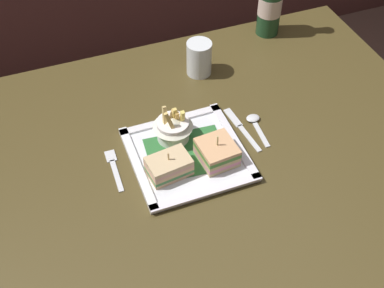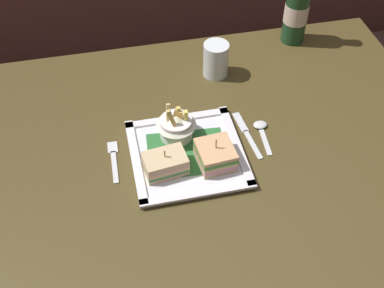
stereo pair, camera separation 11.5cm
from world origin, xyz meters
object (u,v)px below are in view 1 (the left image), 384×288
object	(u,v)px
sandwich_half_left	(169,166)
beer_bottle	(271,0)
water_glass	(199,60)
sandwich_half_right	(217,152)
fork	(114,168)
fries_cup	(173,127)
knife	(241,128)
dining_table	(196,179)
square_plate	(188,156)
spoon	(255,122)

from	to	relation	value
sandwich_half_left	beer_bottle	size ratio (longest dim) A/B	0.36
beer_bottle	water_glass	xyz separation A→B (m)	(-0.26, -0.11, -0.07)
sandwich_half_right	fork	distance (m)	0.24
fries_cup	knife	xyz separation A→B (m)	(0.17, -0.02, -0.05)
sandwich_half_right	beer_bottle	size ratio (longest dim) A/B	0.32
dining_table	square_plate	world-z (taller)	square_plate
square_plate	sandwich_half_right	size ratio (longest dim) A/B	2.84
sandwich_half_right	fries_cup	distance (m)	0.12
fries_cup	beer_bottle	size ratio (longest dim) A/B	0.35
water_glass	fries_cup	bearing A→B (deg)	-124.38
dining_table	beer_bottle	distance (m)	0.58
fork	fries_cup	bearing A→B (deg)	12.27
fries_cup	knife	size ratio (longest dim) A/B	0.59
sandwich_half_right	spoon	bearing A→B (deg)	30.92
water_glass	knife	distance (m)	0.25
sandwich_half_right	water_glass	distance (m)	0.34
water_glass	dining_table	bearing A→B (deg)	-112.40
sandwich_half_right	beer_bottle	xyz separation A→B (m)	(0.35, 0.43, 0.08)
sandwich_half_left	sandwich_half_right	xyz separation A→B (m)	(0.12, -0.00, 0.00)
sandwich_half_left	beer_bottle	bearing A→B (deg)	43.00
dining_table	beer_bottle	world-z (taller)	beer_bottle
knife	spoon	distance (m)	0.04
fries_cup	fork	xyz separation A→B (m)	(-0.16, -0.03, -0.05)
dining_table	fries_cup	bearing A→B (deg)	122.69
dining_table	spoon	distance (m)	0.21
square_plate	spoon	bearing A→B (deg)	13.25
dining_table	knife	world-z (taller)	knife
fork	knife	xyz separation A→B (m)	(0.33, 0.02, 0.00)
beer_bottle	spoon	xyz separation A→B (m)	(-0.21, -0.35, -0.10)
sandwich_half_left	beer_bottle	distance (m)	0.64
water_glass	sandwich_half_right	bearing A→B (deg)	-104.25
dining_table	water_glass	bearing A→B (deg)	67.60
dining_table	beer_bottle	size ratio (longest dim) A/B	4.44
beer_bottle	knife	world-z (taller)	beer_bottle
knife	spoon	bearing A→B (deg)	3.70
square_plate	sandwich_half_left	xyz separation A→B (m)	(-0.06, -0.04, 0.03)
fries_cup	beer_bottle	distance (m)	0.54
beer_bottle	water_glass	distance (m)	0.29
sandwich_half_left	fork	world-z (taller)	sandwich_half_left
beer_bottle	spoon	bearing A→B (deg)	-120.72
sandwich_half_left	fork	distance (m)	0.13
sandwich_half_left	water_glass	bearing A→B (deg)	58.53
fries_cup	knife	bearing A→B (deg)	-6.17
dining_table	fork	bearing A→B (deg)	172.93
fries_cup	fork	bearing A→B (deg)	-167.73
knife	sandwich_half_right	bearing A→B (deg)	-141.03
sandwich_half_left	sandwich_half_right	bearing A→B (deg)	-0.00
beer_bottle	fork	world-z (taller)	beer_bottle
water_glass	beer_bottle	bearing A→B (deg)	22.01
spoon	fries_cup	bearing A→B (deg)	175.66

